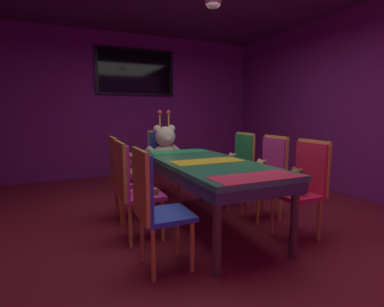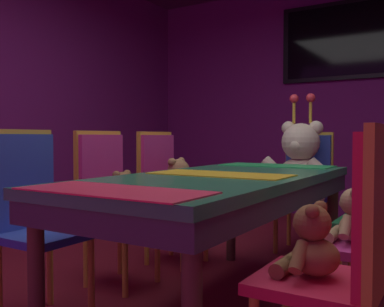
# 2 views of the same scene
# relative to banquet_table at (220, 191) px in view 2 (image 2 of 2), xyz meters

# --- Properties ---
(wall_back) EXTENTS (5.20, 0.12, 2.80)m
(wall_back) POSITION_rel_banquet_table_xyz_m (0.00, 3.20, 0.75)
(wall_back) COLOR #721E72
(wall_back) RESTS_ON ground_plane
(banquet_table) EXTENTS (0.90, 2.02, 0.75)m
(banquet_table) POSITION_rel_banquet_table_xyz_m (0.00, 0.00, 0.00)
(banquet_table) COLOR #26724C
(banquet_table) RESTS_ON ground_plane
(chair_left_0) EXTENTS (0.42, 0.41, 0.98)m
(chair_left_0) POSITION_rel_banquet_table_xyz_m (-0.81, -0.60, -0.05)
(chair_left_0) COLOR #2D47B2
(chair_left_0) RESTS_ON ground_plane
(chair_left_1) EXTENTS (0.42, 0.41, 0.98)m
(chair_left_1) POSITION_rel_banquet_table_xyz_m (-0.84, 0.03, -0.05)
(chair_left_1) COLOR #CC338C
(chair_left_1) RESTS_ON ground_plane
(teddy_left_1) EXTENTS (0.22, 0.29, 0.27)m
(teddy_left_1) POSITION_rel_banquet_table_xyz_m (-0.70, 0.03, -0.08)
(teddy_left_1) COLOR olive
(teddy_left_1) RESTS_ON chair_left_1
(chair_left_2) EXTENTS (0.42, 0.41, 0.98)m
(chair_left_2) POSITION_rel_banquet_table_xyz_m (-0.81, 0.61, -0.05)
(chair_left_2) COLOR #CC338C
(chair_left_2) RESTS_ON ground_plane
(teddy_left_2) EXTENTS (0.27, 0.35, 0.33)m
(teddy_left_2) POSITION_rel_banquet_table_xyz_m (-0.67, 0.61, -0.05)
(teddy_left_2) COLOR #9E7247
(teddy_left_2) RESTS_ON chair_left_2
(chair_right_0) EXTENTS (0.42, 0.41, 0.98)m
(chair_right_0) POSITION_rel_banquet_table_xyz_m (0.82, -0.59, -0.05)
(chair_right_0) COLOR red
(chair_right_0) RESTS_ON ground_plane
(teddy_right_0) EXTENTS (0.21, 0.28, 0.26)m
(teddy_right_0) POSITION_rel_banquet_table_xyz_m (0.68, -0.59, -0.08)
(teddy_right_0) COLOR brown
(teddy_right_0) RESTS_ON chair_right_0
(teddy_right_1) EXTENTS (0.21, 0.27, 0.26)m
(teddy_right_1) POSITION_rel_banquet_table_xyz_m (0.70, -0.00, -0.08)
(teddy_right_1) COLOR tan
(teddy_right_1) RESTS_ON chair_right_1
(teddy_right_2) EXTENTS (0.21, 0.27, 0.26)m
(teddy_right_2) POSITION_rel_banquet_table_xyz_m (0.67, 0.60, -0.08)
(teddy_right_2) COLOR tan
(teddy_right_2) RESTS_ON chair_right_2
(throne_chair) EXTENTS (0.41, 0.42, 0.98)m
(throne_chair) POSITION_rel_banquet_table_xyz_m (0.00, 1.54, -0.05)
(throne_chair) COLOR #2D47B2
(throne_chair) RESTS_ON ground_plane
(king_teddy_bear) EXTENTS (0.65, 0.50, 0.84)m
(king_teddy_bear) POSITION_rel_banquet_table_xyz_m (0.00, 1.38, 0.07)
(king_teddy_bear) COLOR beige
(king_teddy_bear) RESTS_ON throne_chair
(wall_tv) EXTENTS (1.55, 0.06, 0.90)m
(wall_tv) POSITION_rel_banquet_table_xyz_m (0.00, 3.11, 1.40)
(wall_tv) COLOR black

